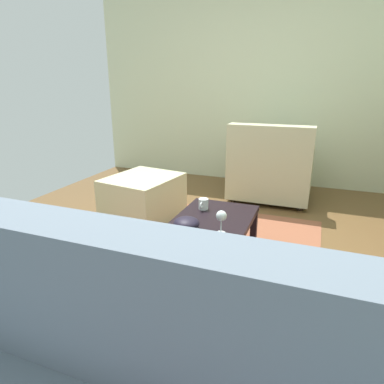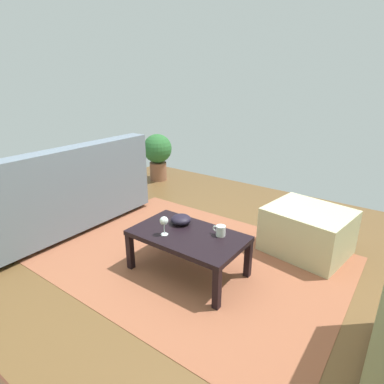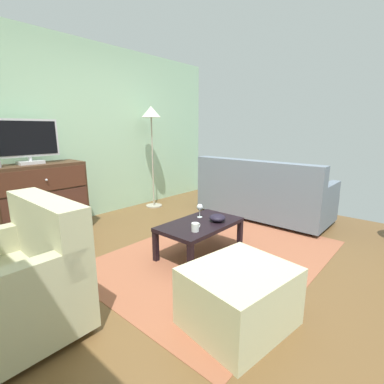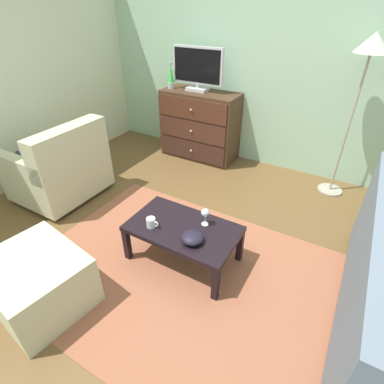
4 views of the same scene
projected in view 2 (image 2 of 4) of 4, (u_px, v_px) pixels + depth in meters
ground_plane at (196, 279)px, 2.66m from camera, size 5.26×4.85×0.05m
area_rug at (191, 258)px, 2.91m from camera, size 2.60×1.90×0.01m
coffee_table at (188, 239)px, 2.61m from camera, size 0.92×0.54×0.36m
wine_glass at (164, 221)px, 2.53m from camera, size 0.07×0.07×0.16m
mug at (220, 231)px, 2.55m from camera, size 0.11×0.08×0.08m
bowl_decorative at (181, 219)px, 2.75m from camera, size 0.18×0.18×0.08m
couch_large at (58, 197)px, 3.40m from camera, size 0.85×1.94×0.91m
ottoman at (307, 231)px, 2.96m from camera, size 0.78×0.70×0.43m
potted_plant at (158, 153)px, 4.94m from camera, size 0.44×0.44×0.72m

